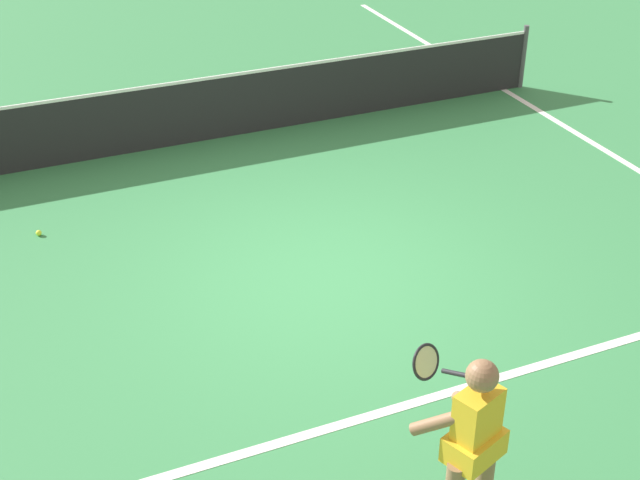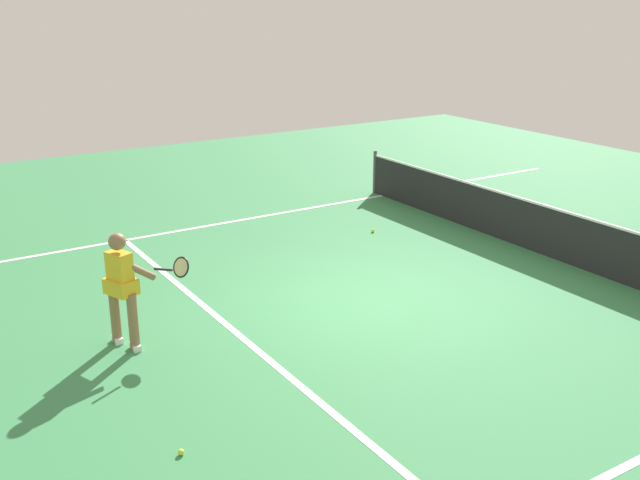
# 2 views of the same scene
# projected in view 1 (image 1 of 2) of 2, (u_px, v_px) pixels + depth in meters

# --- Properties ---
(ground_plane) EXTENTS (25.80, 25.80, 0.00)m
(ground_plane) POSITION_uv_depth(u_px,v_px,m) (326.00, 276.00, 9.48)
(ground_plane) COLOR #38844C
(service_line_marking) EXTENTS (9.42, 0.10, 0.01)m
(service_line_marking) POSITION_uv_depth(u_px,v_px,m) (426.00, 399.00, 7.78)
(service_line_marking) COLOR white
(service_line_marking) RESTS_ON ground
(court_net) EXTENTS (10.10, 0.08, 0.98)m
(court_net) POSITION_uv_depth(u_px,v_px,m) (213.00, 108.00, 12.28)
(court_net) COLOR #4C4C51
(court_net) RESTS_ON ground
(tennis_player) EXTENTS (0.66, 1.10, 1.55)m
(tennis_player) POSITION_uv_depth(u_px,v_px,m) (472.00, 442.00, 6.13)
(tennis_player) COLOR #8C6647
(tennis_player) RESTS_ON ground
(tennis_ball_mid) EXTENTS (0.07, 0.07, 0.07)m
(tennis_ball_mid) POSITION_uv_depth(u_px,v_px,m) (39.00, 233.00, 10.19)
(tennis_ball_mid) COLOR #D1E533
(tennis_ball_mid) RESTS_ON ground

